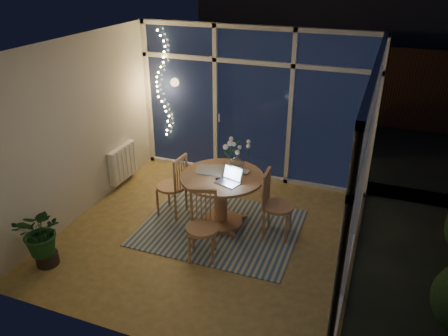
{
  "coord_description": "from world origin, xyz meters",
  "views": [
    {
      "loc": [
        2.05,
        -4.75,
        3.53
      ],
      "look_at": [
        0.15,
        0.25,
        0.95
      ],
      "focal_mm": 35.0,
      "sensor_mm": 36.0,
      "label": 1
    }
  ],
  "objects_px": {
    "chair_right": "(278,205)",
    "flower_vase": "(237,162)",
    "chair_left": "(171,185)",
    "laptop": "(228,176)",
    "dining_table": "(222,201)",
    "potted_plant": "(43,239)",
    "chair_front": "(202,227)"
  },
  "relations": [
    {
      "from": "chair_right",
      "to": "flower_vase",
      "type": "height_order",
      "value": "flower_vase"
    },
    {
      "from": "dining_table",
      "to": "flower_vase",
      "type": "xyz_separation_m",
      "value": [
        0.12,
        0.28,
        0.5
      ]
    },
    {
      "from": "chair_front",
      "to": "laptop",
      "type": "bearing_deg",
      "value": 64.55
    },
    {
      "from": "chair_right",
      "to": "laptop",
      "type": "bearing_deg",
      "value": 104.46
    },
    {
      "from": "chair_right",
      "to": "laptop",
      "type": "xyz_separation_m",
      "value": [
        -0.66,
        -0.2,
        0.42
      ]
    },
    {
      "from": "chair_left",
      "to": "potted_plant",
      "type": "distance_m",
      "value": 1.91
    },
    {
      "from": "flower_vase",
      "to": "potted_plant",
      "type": "relative_size",
      "value": 0.28
    },
    {
      "from": "chair_left",
      "to": "laptop",
      "type": "bearing_deg",
      "value": 83.2
    },
    {
      "from": "flower_vase",
      "to": "potted_plant",
      "type": "height_order",
      "value": "flower_vase"
    },
    {
      "from": "chair_left",
      "to": "potted_plant",
      "type": "relative_size",
      "value": 1.3
    },
    {
      "from": "dining_table",
      "to": "chair_front",
      "type": "height_order",
      "value": "chair_front"
    },
    {
      "from": "chair_left",
      "to": "potted_plant",
      "type": "height_order",
      "value": "chair_left"
    },
    {
      "from": "dining_table",
      "to": "potted_plant",
      "type": "xyz_separation_m",
      "value": [
        -1.75,
        -1.65,
        -0.02
      ]
    },
    {
      "from": "chair_right",
      "to": "flower_vase",
      "type": "relative_size",
      "value": 4.7
    },
    {
      "from": "laptop",
      "to": "chair_front",
      "type": "bearing_deg",
      "value": -81.82
    },
    {
      "from": "flower_vase",
      "to": "potted_plant",
      "type": "distance_m",
      "value": 2.74
    },
    {
      "from": "chair_front",
      "to": "dining_table",
      "type": "bearing_deg",
      "value": 77.44
    },
    {
      "from": "chair_right",
      "to": "flower_vase",
      "type": "bearing_deg",
      "value": 67.11
    },
    {
      "from": "dining_table",
      "to": "laptop",
      "type": "relative_size",
      "value": 3.78
    },
    {
      "from": "chair_front",
      "to": "potted_plant",
      "type": "relative_size",
      "value": 1.22
    },
    {
      "from": "chair_left",
      "to": "flower_vase",
      "type": "relative_size",
      "value": 4.71
    },
    {
      "from": "dining_table",
      "to": "chair_front",
      "type": "relative_size",
      "value": 1.26
    },
    {
      "from": "dining_table",
      "to": "chair_front",
      "type": "distance_m",
      "value": 0.82
    },
    {
      "from": "dining_table",
      "to": "chair_right",
      "type": "height_order",
      "value": "chair_right"
    },
    {
      "from": "chair_right",
      "to": "potted_plant",
      "type": "distance_m",
      "value": 3.06
    },
    {
      "from": "dining_table",
      "to": "laptop",
      "type": "bearing_deg",
      "value": -49.88
    },
    {
      "from": "chair_right",
      "to": "flower_vase",
      "type": "distance_m",
      "value": 0.85
    },
    {
      "from": "laptop",
      "to": "flower_vase",
      "type": "bearing_deg",
      "value": 111.73
    },
    {
      "from": "chair_left",
      "to": "chair_front",
      "type": "bearing_deg",
      "value": 50.68
    },
    {
      "from": "chair_right",
      "to": "chair_front",
      "type": "relative_size",
      "value": 1.06
    },
    {
      "from": "dining_table",
      "to": "flower_vase",
      "type": "distance_m",
      "value": 0.59
    },
    {
      "from": "laptop",
      "to": "flower_vase",
      "type": "xyz_separation_m",
      "value": [
        -0.03,
        0.46,
        -0.01
      ]
    }
  ]
}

